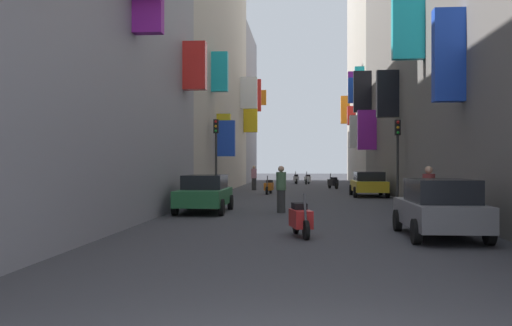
% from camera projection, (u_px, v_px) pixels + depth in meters
% --- Properties ---
extents(ground_plane, '(140.00, 140.00, 0.00)m').
position_uv_depth(ground_plane, '(302.00, 195.00, 34.84)').
color(ground_plane, '#38383D').
extents(building_left_mid_a, '(7.36, 22.25, 17.10)m').
position_uv_depth(building_left_mid_a, '(180.00, 62.00, 38.44)').
color(building_left_mid_a, '#B2A899').
rests_on(building_left_mid_a, ground).
extents(building_left_mid_b, '(7.17, 3.61, 19.70)m').
position_uv_depth(building_left_mid_b, '(210.00, 73.00, 51.33)').
color(building_left_mid_b, '#B2A899').
rests_on(building_left_mid_b, ground).
extents(building_left_mid_c, '(7.27, 12.28, 14.94)m').
position_uv_depth(building_left_mid_c, '(223.00, 108.00, 59.24)').
color(building_left_mid_c, gray).
rests_on(building_left_mid_c, ground).
extents(building_right_mid_c, '(7.22, 6.65, 18.52)m').
position_uv_depth(building_right_mid_c, '(398.00, 75.00, 48.67)').
color(building_right_mid_c, '#B2A899').
rests_on(building_right_mid_c, ground).
extents(building_right_far, '(6.91, 12.17, 21.92)m').
position_uv_depth(building_right_far, '(382.00, 72.00, 58.06)').
color(building_right_far, '#B2A899').
rests_on(building_right_far, ground).
extents(parked_car_yellow, '(1.91, 4.24, 1.40)m').
position_uv_depth(parked_car_yellow, '(369.00, 183.00, 33.14)').
color(parked_car_yellow, gold).
rests_on(parked_car_yellow, ground).
extents(parked_car_grey, '(1.84, 4.02, 1.49)m').
position_uv_depth(parked_car_grey, '(440.00, 207.00, 14.78)').
color(parked_car_grey, slate).
rests_on(parked_car_grey, ground).
extents(parked_car_green, '(1.87, 4.06, 1.43)m').
position_uv_depth(parked_car_green, '(205.00, 193.00, 22.43)').
color(parked_car_green, '#236638').
rests_on(parked_car_green, ground).
extents(scooter_white, '(0.63, 1.85, 1.13)m').
position_uv_depth(scooter_white, '(308.00, 179.00, 52.12)').
color(scooter_white, silver).
rests_on(scooter_white, ground).
extents(scooter_orange, '(0.56, 1.79, 1.13)m').
position_uv_depth(scooter_orange, '(269.00, 186.00, 35.58)').
color(scooter_orange, orange).
rests_on(scooter_orange, ground).
extents(scooter_black, '(0.76, 1.88, 1.13)m').
position_uv_depth(scooter_black, '(333.00, 182.00, 42.88)').
color(scooter_black, black).
rests_on(scooter_black, ground).
extents(scooter_silver, '(0.54, 1.93, 1.13)m').
position_uv_depth(scooter_silver, '(296.00, 179.00, 53.06)').
color(scooter_silver, '#ADADB2').
rests_on(scooter_silver, ground).
extents(scooter_red, '(0.64, 1.77, 1.13)m').
position_uv_depth(scooter_red, '(301.00, 219.00, 15.02)').
color(scooter_red, red).
rests_on(scooter_red, ground).
extents(pedestrian_crossing, '(0.41, 0.41, 1.79)m').
position_uv_depth(pedestrian_crossing, '(429.00, 195.00, 17.97)').
color(pedestrian_crossing, '#3F3F3F').
rests_on(pedestrian_crossing, ground).
extents(pedestrian_near_left, '(0.53, 0.53, 1.72)m').
position_uv_depth(pedestrian_near_left, '(254.00, 178.00, 40.69)').
color(pedestrian_near_left, '#313131').
rests_on(pedestrian_near_left, ground).
extents(pedestrian_near_right, '(0.53, 0.53, 1.78)m').
position_uv_depth(pedestrian_near_right, '(281.00, 189.00, 22.23)').
color(pedestrian_near_right, '#313131').
rests_on(pedestrian_near_right, ground).
extents(traffic_light_near_corner, '(0.26, 0.34, 4.24)m').
position_uv_depth(traffic_light_near_corner, '(216.00, 144.00, 31.53)').
color(traffic_light_near_corner, '#2D2D2D').
rests_on(traffic_light_near_corner, ground).
extents(traffic_light_far_corner, '(0.26, 0.34, 3.98)m').
position_uv_depth(traffic_light_far_corner, '(398.00, 146.00, 28.26)').
color(traffic_light_far_corner, '#2D2D2D').
rests_on(traffic_light_far_corner, ground).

